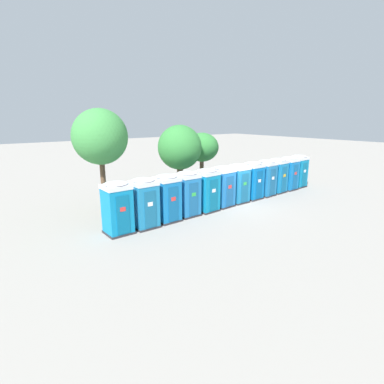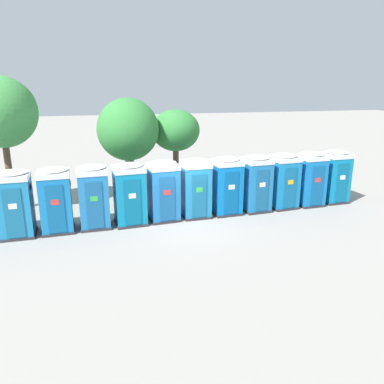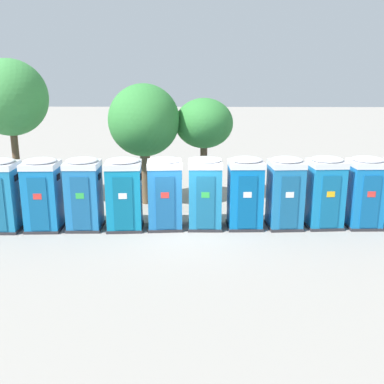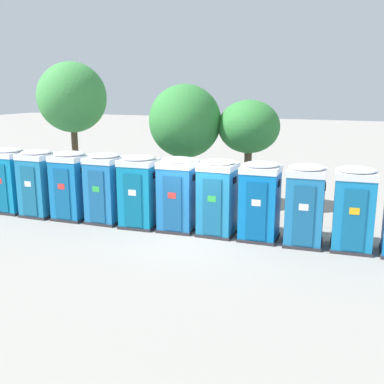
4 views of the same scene
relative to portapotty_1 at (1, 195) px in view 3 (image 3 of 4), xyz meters
The scene contains 14 objects.
ground_plane 6.49m from the portapotty_1, ahead, with size 120.00×120.00×0.00m, color gray.
portapotty_1 is the anchor object (origin of this frame).
portapotty_2 1.41m from the portapotty_1, ahead, with size 1.25×1.25×2.54m.
portapotty_3 2.83m from the portapotty_1, ahead, with size 1.21×1.23×2.54m.
portapotty_4 4.24m from the portapotty_1, ahead, with size 1.33×1.29×2.54m.
portapotty_5 5.65m from the portapotty_1, ahead, with size 1.31×1.30×2.54m.
portapotty_6 7.06m from the portapotty_1, ahead, with size 1.20×1.22×2.54m.
portapotty_7 8.47m from the portapotty_1, ahead, with size 1.26×1.25×2.54m.
portapotty_8 9.88m from the portapotty_1, ahead, with size 1.25×1.28×2.54m.
portapotty_9 11.30m from the portapotty_1, ahead, with size 1.30×1.30×2.54m.
portapotty_10 12.71m from the portapotty_1, ahead, with size 1.21×1.24×2.54m.
street_tree_0 6.14m from the portapotty_1, 37.19° to the left, with size 2.89×2.89×4.96m.
street_tree_1 4.63m from the portapotty_1, 102.94° to the left, with size 3.00×3.00×5.92m.
street_tree_2 8.41m from the portapotty_1, 30.80° to the left, with size 2.45×2.45×4.35m.
Camera 3 is at (0.54, -14.82, 5.34)m, focal length 42.00 mm.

